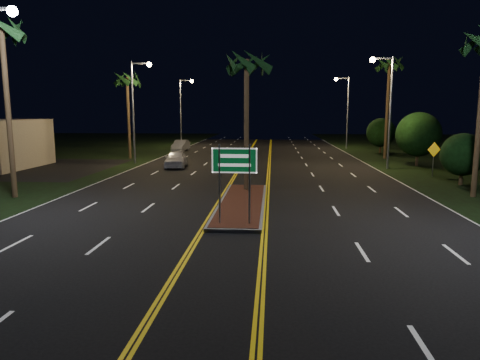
# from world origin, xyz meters

# --- Properties ---
(ground) EXTENTS (120.00, 120.00, 0.00)m
(ground) POSITION_xyz_m (0.00, 0.00, 0.00)
(ground) COLOR black
(ground) RESTS_ON ground
(median_island) EXTENTS (2.25, 10.25, 0.17)m
(median_island) POSITION_xyz_m (0.00, 7.00, 0.08)
(median_island) COLOR gray
(median_island) RESTS_ON ground
(highway_sign) EXTENTS (1.80, 0.08, 3.20)m
(highway_sign) POSITION_xyz_m (0.00, 2.80, 2.40)
(highway_sign) COLOR gray
(highway_sign) RESTS_ON ground
(streetlight_left_mid) EXTENTS (1.91, 0.44, 9.00)m
(streetlight_left_mid) POSITION_xyz_m (-10.61, 24.00, 5.66)
(streetlight_left_mid) COLOR gray
(streetlight_left_mid) RESTS_ON ground
(streetlight_left_far) EXTENTS (1.91, 0.44, 9.00)m
(streetlight_left_far) POSITION_xyz_m (-10.61, 44.00, 5.66)
(streetlight_left_far) COLOR gray
(streetlight_left_far) RESTS_ON ground
(streetlight_right_mid) EXTENTS (1.91, 0.44, 9.00)m
(streetlight_right_mid) POSITION_xyz_m (10.61, 22.00, 5.66)
(streetlight_right_mid) COLOR gray
(streetlight_right_mid) RESTS_ON ground
(streetlight_right_far) EXTENTS (1.91, 0.44, 9.00)m
(streetlight_right_far) POSITION_xyz_m (10.61, 42.00, 5.66)
(streetlight_right_far) COLOR gray
(streetlight_right_far) RESTS_ON ground
(palm_median) EXTENTS (2.40, 2.40, 8.30)m
(palm_median) POSITION_xyz_m (0.00, 10.50, 7.28)
(palm_median) COLOR #382819
(palm_median) RESTS_ON ground
(palm_left_near) EXTENTS (2.40, 2.40, 9.80)m
(palm_left_near) POSITION_xyz_m (-12.50, 8.00, 8.68)
(palm_left_near) COLOR #382819
(palm_left_near) RESTS_ON ground
(palm_left_far) EXTENTS (2.40, 2.40, 8.80)m
(palm_left_far) POSITION_xyz_m (-12.80, 28.00, 7.75)
(palm_left_far) COLOR #382819
(palm_left_far) RESTS_ON ground
(palm_right_far) EXTENTS (2.40, 2.40, 10.30)m
(palm_right_far) POSITION_xyz_m (12.80, 30.00, 9.14)
(palm_right_far) COLOR #382819
(palm_right_far) RESTS_ON ground
(shrub_near) EXTENTS (2.70, 2.70, 3.30)m
(shrub_near) POSITION_xyz_m (13.50, 14.00, 1.95)
(shrub_near) COLOR #382819
(shrub_near) RESTS_ON ground
(shrub_mid) EXTENTS (3.78, 3.78, 4.62)m
(shrub_mid) POSITION_xyz_m (14.00, 24.00, 2.73)
(shrub_mid) COLOR #382819
(shrub_mid) RESTS_ON ground
(shrub_far) EXTENTS (3.24, 3.24, 3.96)m
(shrub_far) POSITION_xyz_m (13.80, 36.00, 2.34)
(shrub_far) COLOR #382819
(shrub_far) RESTS_ON ground
(car_near) EXTENTS (2.70, 5.17, 1.65)m
(car_near) POSITION_xyz_m (-6.66, 21.55, 0.83)
(car_near) COLOR silver
(car_near) RESTS_ON ground
(car_far) EXTENTS (2.19, 4.70, 1.54)m
(car_far) POSITION_xyz_m (-9.50, 36.76, 0.77)
(car_far) COLOR silver
(car_far) RESTS_ON ground
(warning_sign) EXTENTS (1.00, 0.35, 2.48)m
(warning_sign) POSITION_xyz_m (13.00, 17.48, 1.61)
(warning_sign) COLOR gray
(warning_sign) RESTS_ON ground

